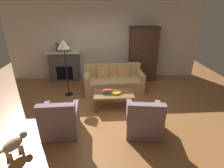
{
  "coord_description": "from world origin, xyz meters",
  "views": [
    {
      "loc": [
        -0.17,
        -4.18,
        2.64
      ],
      "look_at": [
        0.13,
        0.53,
        0.55
      ],
      "focal_mm": 28.2,
      "sensor_mm": 36.0,
      "label": 1
    }
  ],
  "objects_px": {
    "fruit_bowl": "(116,92)",
    "mantel_vase_terracotta": "(63,48)",
    "armchair_near_left": "(60,121)",
    "mantel_vase_slate": "(58,47)",
    "mantel_vase_bronze": "(68,48)",
    "armoire": "(143,54)",
    "floor_lamp": "(64,48)",
    "dog": "(15,144)",
    "couch": "(114,82)",
    "armchair_near_right": "(144,120)",
    "coffee_table": "(114,95)",
    "fireplace": "(65,66)",
    "book_stack": "(107,91)"
  },
  "relations": [
    {
      "from": "armoire",
      "to": "fruit_bowl",
      "type": "xyz_separation_m",
      "value": [
        -1.18,
        -2.03,
        -0.55
      ]
    },
    {
      "from": "mantel_vase_slate",
      "to": "mantel_vase_bronze",
      "type": "distance_m",
      "value": 0.36
    },
    {
      "from": "armoire",
      "to": "coffee_table",
      "type": "height_order",
      "value": "armoire"
    },
    {
      "from": "couch",
      "to": "fireplace",
      "type": "bearing_deg",
      "value": 149.37
    },
    {
      "from": "mantel_vase_slate",
      "to": "floor_lamp",
      "type": "relative_size",
      "value": 0.18
    },
    {
      "from": "mantel_vase_slate",
      "to": "armchair_near_right",
      "type": "height_order",
      "value": "mantel_vase_slate"
    },
    {
      "from": "fireplace",
      "to": "armoire",
      "type": "distance_m",
      "value": 2.98
    },
    {
      "from": "mantel_vase_terracotta",
      "to": "book_stack",
      "type": "bearing_deg",
      "value": -53.49
    },
    {
      "from": "couch",
      "to": "floor_lamp",
      "type": "relative_size",
      "value": 1.11
    },
    {
      "from": "fruit_bowl",
      "to": "mantel_vase_bronze",
      "type": "distance_m",
      "value": 2.75
    },
    {
      "from": "couch",
      "to": "armchair_near_right",
      "type": "xyz_separation_m",
      "value": [
        0.51,
        -2.22,
        -0.0
      ]
    },
    {
      "from": "armoire",
      "to": "dog",
      "type": "distance_m",
      "value": 4.98
    },
    {
      "from": "book_stack",
      "to": "armchair_near_left",
      "type": "bearing_deg",
      "value": -133.94
    },
    {
      "from": "fireplace",
      "to": "coffee_table",
      "type": "xyz_separation_m",
      "value": [
        1.7,
        -2.12,
        -0.2
      ]
    },
    {
      "from": "mantel_vase_terracotta",
      "to": "floor_lamp",
      "type": "bearing_deg",
      "value": -76.36
    },
    {
      "from": "mantel_vase_bronze",
      "to": "floor_lamp",
      "type": "height_order",
      "value": "floor_lamp"
    },
    {
      "from": "fruit_bowl",
      "to": "armchair_near_left",
      "type": "xyz_separation_m",
      "value": [
        -1.32,
        -1.08,
        -0.13
      ]
    },
    {
      "from": "armchair_near_left",
      "to": "armchair_near_right",
      "type": "xyz_separation_m",
      "value": [
        1.85,
        -0.09,
        0.0
      ]
    },
    {
      "from": "couch",
      "to": "coffee_table",
      "type": "relative_size",
      "value": 1.78
    },
    {
      "from": "book_stack",
      "to": "mantel_vase_slate",
      "type": "relative_size",
      "value": 0.86
    },
    {
      "from": "fruit_bowl",
      "to": "mantel_vase_terracotta",
      "type": "xyz_separation_m",
      "value": [
        -1.77,
        2.09,
        0.81
      ]
    },
    {
      "from": "mantel_vase_slate",
      "to": "armchair_near_right",
      "type": "distance_m",
      "value": 4.2
    },
    {
      "from": "fruit_bowl",
      "to": "mantel_vase_slate",
      "type": "distance_m",
      "value": 2.98
    },
    {
      "from": "mantel_vase_terracotta",
      "to": "couch",
      "type": "bearing_deg",
      "value": -30.2
    },
    {
      "from": "fireplace",
      "to": "mantel_vase_terracotta",
      "type": "distance_m",
      "value": 0.69
    },
    {
      "from": "dog",
      "to": "armchair_near_left",
      "type": "bearing_deg",
      "value": 37.31
    },
    {
      "from": "mantel_vase_terracotta",
      "to": "dog",
      "type": "relative_size",
      "value": 0.54
    },
    {
      "from": "armchair_near_left",
      "to": "dog",
      "type": "xyz_separation_m",
      "value": [
        -0.76,
        -0.58,
        -0.07
      ]
    },
    {
      "from": "mantel_vase_slate",
      "to": "dog",
      "type": "relative_size",
      "value": 0.62
    },
    {
      "from": "fruit_bowl",
      "to": "armchair_near_left",
      "type": "bearing_deg",
      "value": -140.71
    },
    {
      "from": "mantel_vase_bronze",
      "to": "armchair_near_right",
      "type": "bearing_deg",
      "value": -57.02
    },
    {
      "from": "armchair_near_right",
      "to": "couch",
      "type": "bearing_deg",
      "value": 103.04
    },
    {
      "from": "armchair_near_right",
      "to": "book_stack",
      "type": "bearing_deg",
      "value": 122.7
    },
    {
      "from": "armchair_near_left",
      "to": "mantel_vase_bronze",
      "type": "bearing_deg",
      "value": 94.81
    },
    {
      "from": "couch",
      "to": "coffee_table",
      "type": "bearing_deg",
      "value": -94.14
    },
    {
      "from": "fruit_bowl",
      "to": "mantel_vase_terracotta",
      "type": "distance_m",
      "value": 2.86
    },
    {
      "from": "mantel_vase_slate",
      "to": "mantel_vase_bronze",
      "type": "height_order",
      "value": "mantel_vase_slate"
    },
    {
      "from": "armchair_near_right",
      "to": "floor_lamp",
      "type": "height_order",
      "value": "floor_lamp"
    },
    {
      "from": "floor_lamp",
      "to": "armoire",
      "type": "bearing_deg",
      "value": 24.46
    },
    {
      "from": "couch",
      "to": "floor_lamp",
      "type": "xyz_separation_m",
      "value": [
        -1.47,
        -0.23,
        1.21
      ]
    },
    {
      "from": "dog",
      "to": "coffee_table",
      "type": "bearing_deg",
      "value": 39.34
    },
    {
      "from": "armoire",
      "to": "book_stack",
      "type": "xyz_separation_m",
      "value": [
        -1.43,
        -2.0,
        -0.52
      ]
    },
    {
      "from": "fireplace",
      "to": "armchair_near_right",
      "type": "height_order",
      "value": "fireplace"
    },
    {
      "from": "coffee_table",
      "to": "armchair_near_left",
      "type": "xyz_separation_m",
      "value": [
        -1.26,
        -1.07,
        -0.05
      ]
    },
    {
      "from": "mantel_vase_terracotta",
      "to": "armoire",
      "type": "bearing_deg",
      "value": -1.17
    },
    {
      "from": "mantel_vase_terracotta",
      "to": "armchair_near_left",
      "type": "height_order",
      "value": "mantel_vase_terracotta"
    },
    {
      "from": "armoire",
      "to": "armchair_near_right",
      "type": "relative_size",
      "value": 2.26
    },
    {
      "from": "coffee_table",
      "to": "fruit_bowl",
      "type": "height_order",
      "value": "fruit_bowl"
    },
    {
      "from": "fruit_bowl",
      "to": "armchair_near_right",
      "type": "distance_m",
      "value": 1.29
    },
    {
      "from": "armchair_near_left",
      "to": "fruit_bowl",
      "type": "bearing_deg",
      "value": 39.29
    }
  ]
}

